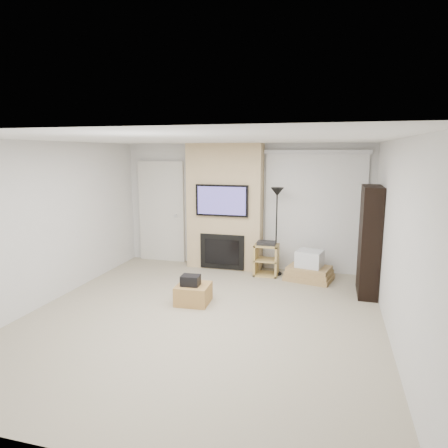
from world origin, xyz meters
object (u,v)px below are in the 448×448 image
(floor_lamp, at_px, (277,207))
(box_stack, at_px, (309,269))
(av_stand, at_px, (266,257))
(bookshelf, at_px, (369,241))
(ottoman, at_px, (193,294))

(floor_lamp, bearing_deg, box_stack, -14.91)
(av_stand, bearing_deg, bookshelf, -17.92)
(ottoman, bearing_deg, av_stand, 63.54)
(box_stack, bearing_deg, floor_lamp, 165.09)
(av_stand, height_order, bookshelf, bookshelf)
(ottoman, xyz_separation_m, av_stand, (0.86, 1.73, 0.20))
(floor_lamp, height_order, av_stand, floor_lamp)
(ottoman, xyz_separation_m, bookshelf, (2.64, 1.16, 0.75))
(ottoman, distance_m, av_stand, 1.95)
(av_stand, distance_m, bookshelf, 1.95)
(bookshelf, bearing_deg, floor_lamp, 157.30)
(ottoman, bearing_deg, bookshelf, 23.65)
(box_stack, distance_m, bookshelf, 1.29)
(floor_lamp, height_order, bookshelf, bookshelf)
(ottoman, bearing_deg, floor_lamp, 60.76)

